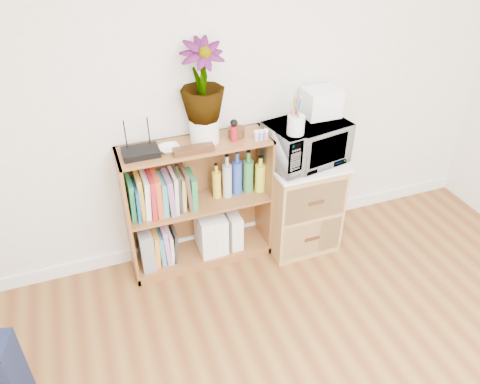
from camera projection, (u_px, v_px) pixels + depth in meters
skirting_board at (239, 230)px, 3.68m from camera, size 4.00×0.02×0.10m
bookshelf at (199, 205)px, 3.23m from camera, size 1.00×0.30×0.95m
wicker_unit at (300, 204)px, 3.46m from camera, size 0.50×0.45×0.70m
microwave at (306, 143)px, 3.16m from camera, size 0.58×0.44×0.29m
pen_cup at (296, 125)px, 2.92m from camera, size 0.11×0.11×0.12m
small_appliance at (321, 102)px, 3.13m from camera, size 0.23×0.20×0.19m
router at (141, 152)px, 2.84m from camera, size 0.22×0.15×0.04m
white_bowl at (169, 149)px, 2.89m from camera, size 0.13×0.13×0.03m
plant_pot at (204, 130)px, 2.96m from camera, size 0.18×0.18×0.16m
potted_plant at (202, 81)px, 2.78m from camera, size 0.27×0.27×0.49m
trinket_box at (194, 150)px, 2.87m from camera, size 0.26×0.06×0.04m
kokeshi_doll at (234, 133)px, 2.98m from camera, size 0.05×0.05×0.10m
wooden_bowl at (236, 132)px, 3.04m from camera, size 0.11×0.11×0.06m
paint_jars at (261, 136)px, 3.00m from camera, size 0.10×0.04×0.05m
file_box at (145, 246)px, 3.26m from camera, size 0.09×0.24×0.30m
magazine_holder_left at (205, 233)px, 3.38m from camera, size 0.10×0.25×0.31m
magazine_holder_mid at (218, 231)px, 3.41m from camera, size 0.09×0.24×0.30m
magazine_holder_right at (233, 228)px, 3.45m from camera, size 0.09×0.22×0.27m
cookbooks at (161, 193)px, 3.07m from camera, size 0.44×0.20×0.30m
liquor_bottles at (240, 175)px, 3.22m from camera, size 0.38×0.07×0.32m
lower_books at (164, 244)px, 3.31m from camera, size 0.17×0.19×0.29m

